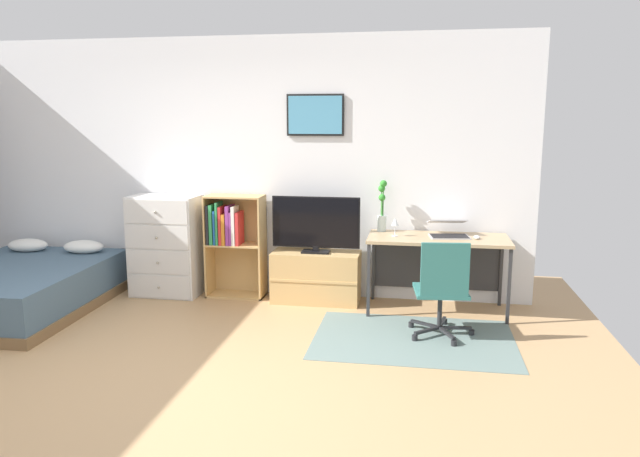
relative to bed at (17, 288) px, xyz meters
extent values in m
plane|color=tan|center=(1.97, -1.40, -0.22)|extent=(7.20, 7.20, 0.00)
cube|color=white|center=(1.97, 1.03, 1.13)|extent=(6.12, 0.06, 2.70)
cube|color=black|center=(2.80, 0.99, 1.68)|extent=(0.59, 0.02, 0.42)
cube|color=#4C93B7|center=(2.80, 0.97, 1.68)|extent=(0.55, 0.01, 0.38)
cube|color=slate|center=(3.86, -0.16, -0.22)|extent=(1.70, 1.20, 0.01)
cube|color=brown|center=(0.00, -0.02, -0.17)|extent=(1.56, 2.00, 0.10)
cube|color=#476075|center=(0.00, -0.02, 0.04)|extent=(1.52, 1.96, 0.34)
ellipsoid|color=white|center=(-0.35, 0.69, 0.27)|extent=(0.45, 0.30, 0.14)
ellipsoid|color=white|center=(0.30, 0.72, 0.27)|extent=(0.45, 0.30, 0.14)
cube|color=silver|center=(1.23, 0.76, 0.31)|extent=(0.71, 0.42, 1.06)
cube|color=silver|center=(1.23, 0.55, -0.09)|extent=(0.67, 0.01, 0.24)
sphere|color=#A59E8C|center=(1.23, 0.53, -0.09)|extent=(0.03, 0.03, 0.03)
cube|color=silver|center=(1.23, 0.55, 0.18)|extent=(0.67, 0.01, 0.24)
sphere|color=#A59E8C|center=(1.23, 0.53, 0.18)|extent=(0.03, 0.03, 0.03)
cube|color=silver|center=(1.23, 0.55, 0.44)|extent=(0.67, 0.01, 0.24)
sphere|color=#A59E8C|center=(1.23, 0.53, 0.44)|extent=(0.03, 0.03, 0.03)
cube|color=silver|center=(1.23, 0.55, 0.70)|extent=(0.67, 0.01, 0.24)
sphere|color=#A59E8C|center=(1.23, 0.53, 0.70)|extent=(0.03, 0.03, 0.03)
cube|color=tan|center=(1.69, 0.82, 0.32)|extent=(0.02, 0.30, 1.08)
cube|color=tan|center=(2.27, 0.82, 0.32)|extent=(0.02, 0.30, 1.08)
cube|color=tan|center=(1.98, 0.82, -0.21)|extent=(0.60, 0.30, 0.02)
cube|color=tan|center=(1.98, 0.82, 0.34)|extent=(0.57, 0.30, 0.02)
cube|color=tan|center=(1.98, 0.82, 0.85)|extent=(0.57, 0.30, 0.02)
cube|color=tan|center=(1.98, 0.97, 0.32)|extent=(0.60, 0.01, 1.08)
cube|color=black|center=(1.72, 0.80, 0.55)|extent=(0.03, 0.23, 0.41)
cube|color=#2D8C4C|center=(1.76, 0.79, 0.55)|extent=(0.03, 0.22, 0.42)
cube|color=#1E519E|center=(1.79, 0.77, 0.52)|extent=(0.02, 0.18, 0.36)
cube|color=#2D8C4C|center=(1.82, 0.79, 0.57)|extent=(0.02, 0.20, 0.44)
cube|color=red|center=(1.85, 0.80, 0.55)|extent=(0.03, 0.22, 0.40)
cube|color=orange|center=(1.89, 0.80, 0.51)|extent=(0.04, 0.24, 0.32)
cube|color=#8C388C|center=(1.93, 0.80, 0.55)|extent=(0.03, 0.24, 0.41)
cube|color=#8C388C|center=(1.96, 0.78, 0.52)|extent=(0.02, 0.19, 0.34)
cube|color=white|center=(1.99, 0.77, 0.55)|extent=(0.03, 0.18, 0.40)
cube|color=red|center=(2.04, 0.79, 0.52)|extent=(0.03, 0.22, 0.34)
cube|color=tan|center=(2.85, 0.77, 0.04)|extent=(0.89, 0.40, 0.52)
cube|color=tan|center=(2.85, 0.57, 0.04)|extent=(0.89, 0.01, 0.02)
cube|color=black|center=(2.85, 0.75, 0.31)|extent=(0.28, 0.16, 0.02)
cube|color=black|center=(2.85, 0.75, 0.34)|extent=(0.06, 0.04, 0.05)
cube|color=black|center=(2.85, 0.75, 0.61)|extent=(0.90, 0.02, 0.52)
cube|color=black|center=(2.85, 0.74, 0.61)|extent=(0.87, 0.01, 0.49)
cube|color=tan|center=(4.06, 0.66, 0.50)|extent=(1.34, 0.63, 0.03)
cube|color=#2D2D30|center=(3.42, 0.37, 0.13)|extent=(0.03, 0.03, 0.71)
cube|color=#2D2D30|center=(4.70, 0.37, 0.13)|extent=(0.03, 0.03, 0.71)
cube|color=#2D2D30|center=(3.42, 0.94, 0.13)|extent=(0.03, 0.03, 0.71)
cube|color=#2D2D30|center=(4.70, 0.94, 0.13)|extent=(0.03, 0.03, 0.71)
cube|color=#2D2D30|center=(4.06, 0.96, 0.17)|extent=(1.28, 0.02, 0.50)
cylinder|color=#232326|center=(4.36, 0.02, -0.20)|extent=(0.05, 0.05, 0.05)
cube|color=#232326|center=(4.22, 0.01, -0.16)|extent=(0.28, 0.06, 0.02)
cylinder|color=#232326|center=(4.14, 0.27, -0.20)|extent=(0.05, 0.05, 0.05)
cube|color=#232326|center=(4.11, 0.13, -0.16)|extent=(0.09, 0.28, 0.02)
cylinder|color=#232326|center=(3.84, 0.13, -0.20)|extent=(0.05, 0.05, 0.05)
cube|color=#232326|center=(3.96, 0.06, -0.16)|extent=(0.26, 0.16, 0.02)
cylinder|color=#232326|center=(3.87, -0.20, -0.20)|extent=(0.05, 0.05, 0.05)
cube|color=#232326|center=(3.98, -0.10, -0.16)|extent=(0.23, 0.21, 0.02)
cylinder|color=#232326|center=(4.19, -0.26, -0.20)|extent=(0.05, 0.05, 0.05)
cube|color=#232326|center=(4.14, -0.14, -0.16)|extent=(0.14, 0.27, 0.02)
cylinder|color=#232326|center=(4.08, -0.01, 0.01)|extent=(0.04, 0.04, 0.30)
cube|color=#2D6B66|center=(4.08, -0.01, 0.17)|extent=(0.49, 0.49, 0.03)
cube|color=#2D6B66|center=(4.10, -0.21, 0.41)|extent=(0.40, 0.08, 0.45)
cube|color=#B7B7BC|center=(4.17, 0.67, 0.52)|extent=(0.40, 0.30, 0.01)
cube|color=black|center=(4.17, 0.66, 0.53)|extent=(0.37, 0.27, 0.00)
cube|color=#B7B7BC|center=(4.15, 0.82, 0.64)|extent=(0.40, 0.28, 0.07)
cube|color=navy|center=(4.15, 0.82, 0.65)|extent=(0.38, 0.26, 0.06)
ellipsoid|color=silver|center=(4.42, 0.63, 0.53)|extent=(0.06, 0.10, 0.03)
cylinder|color=silver|center=(3.51, 0.88, 0.60)|extent=(0.09, 0.09, 0.16)
cylinder|color=#3D8438|center=(3.52, 0.88, 0.78)|extent=(0.01, 0.01, 0.44)
sphere|color=#308B2C|center=(3.52, 0.88, 1.00)|extent=(0.07, 0.07, 0.07)
cylinder|color=#3D8438|center=(3.50, 0.89, 0.76)|extent=(0.01, 0.01, 0.38)
sphere|color=#308B2C|center=(3.50, 0.89, 0.95)|extent=(0.07, 0.07, 0.07)
cylinder|color=#3D8438|center=(3.50, 0.87, 0.71)|extent=(0.01, 0.01, 0.30)
sphere|color=#308B2C|center=(3.50, 0.87, 0.86)|extent=(0.07, 0.07, 0.07)
cylinder|color=silver|center=(3.65, 0.63, 0.52)|extent=(0.06, 0.06, 0.01)
cylinder|color=silver|center=(3.65, 0.63, 0.57)|extent=(0.01, 0.01, 0.10)
cone|color=silver|center=(3.65, 0.63, 0.66)|extent=(0.07, 0.07, 0.07)
camera|label=1|loc=(3.88, -5.06, 1.62)|focal=33.36mm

